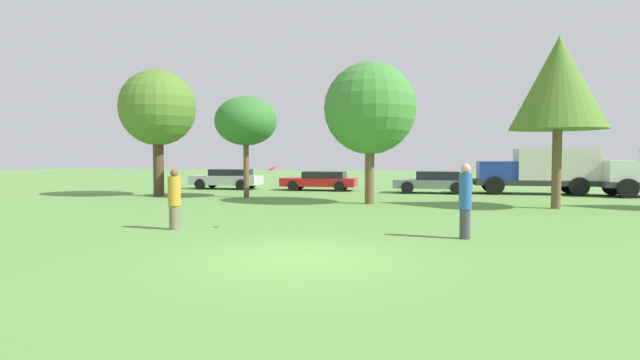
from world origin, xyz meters
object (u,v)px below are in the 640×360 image
object	(u,v)px
person_thrower	(174,199)
delivery_truck_blue	(541,169)
tree_1	(246,121)
tree_2	(370,109)
person_catcher	(465,200)
parked_car_red	(320,180)
frisbee	(273,168)
parked_car_grey	(433,182)
tree_3	(559,83)
parked_car_silver	(227,178)
tree_0	(158,109)

from	to	relation	value
person_thrower	delivery_truck_blue	distance (m)	20.61
tree_1	tree_2	world-z (taller)	tree_2
person_catcher	parked_car_red	bearing A→B (deg)	-66.88
frisbee	parked_car_grey	bearing A→B (deg)	74.96
person_thrower	tree_1	distance (m)	11.08
person_catcher	tree_3	xyz separation A→B (m)	(3.80, 8.26, 3.93)
person_catcher	parked_car_red	xyz separation A→B (m)	(-7.69, 15.97, -0.36)
person_catcher	parked_car_grey	distance (m)	15.36
person_catcher	tree_2	size ratio (longest dim) A/B	0.31
frisbee	parked_car_red	bearing A→B (deg)	99.23
parked_car_red	parked_car_grey	size ratio (longest dim) A/B	1.07
tree_3	parked_car_silver	world-z (taller)	tree_3
parked_car_red	parked_car_silver	bearing A→B (deg)	-0.34
parked_car_grey	frisbee	bearing A→B (deg)	73.10
parked_car_red	delivery_truck_blue	bearing A→B (deg)	178.27
person_thrower	parked_car_silver	distance (m)	17.19
tree_0	delivery_truck_blue	xyz separation A→B (m)	(19.43, 6.18, -3.15)
person_thrower	parked_car_silver	world-z (taller)	person_thrower
person_catcher	tree_2	distance (m)	9.68
person_catcher	parked_car_silver	xyz separation A→B (m)	(-13.70, 15.81, -0.31)
tree_2	parked_car_silver	size ratio (longest dim) A/B	1.39
parked_car_red	person_catcher	bearing A→B (deg)	113.85
parked_car_grey	tree_1	bearing A→B (deg)	28.18
parked_car_red	tree_0	bearing A→B (deg)	39.15
parked_car_grey	person_thrower	bearing A→B (deg)	64.57
parked_car_silver	parked_car_grey	bearing A→B (deg)	175.93
parked_car_red	parked_car_grey	xyz separation A→B (m)	(6.66, -0.65, 0.03)
tree_3	person_catcher	bearing A→B (deg)	-114.72
person_catcher	delivery_truck_blue	size ratio (longest dim) A/B	0.28
tree_0	person_thrower	bearing A→B (deg)	-55.85
tree_1	tree_3	xyz separation A→B (m)	(13.85, -1.85, 1.11)
person_catcher	tree_1	xyz separation A→B (m)	(-10.05, 10.11, 2.81)
tree_2	parked_car_silver	bearing A→B (deg)	143.75
person_thrower	parked_car_red	size ratio (longest dim) A/B	0.37
tree_0	delivery_truck_blue	world-z (taller)	tree_0
parked_car_red	tree_3	bearing A→B (deg)	144.28
person_thrower	tree_3	bearing A→B (deg)	33.84
tree_2	frisbee	bearing A→B (deg)	-100.20
tree_3	tree_2	bearing A→B (deg)	178.76
parked_car_grey	delivery_truck_blue	size ratio (longest dim) A/B	0.64
person_thrower	delivery_truck_blue	xyz separation A→B (m)	(12.53, 16.35, 0.50)
parked_car_silver	tree_3	bearing A→B (deg)	154.80
person_catcher	parked_car_silver	size ratio (longest dim) A/B	0.43
person_thrower	delivery_truck_blue	size ratio (longest dim) A/B	0.26
frisbee	parked_car_grey	size ratio (longest dim) A/B	0.06
person_catcher	frisbee	xyz separation A→B (m)	(-5.11, 0.12, 0.75)
parked_car_silver	parked_car_red	world-z (taller)	parked_car_silver
tree_0	tree_3	xyz separation A→B (m)	(18.57, -1.56, 0.40)
person_catcher	tree_3	size ratio (longest dim) A/B	0.28
person_catcher	tree_3	world-z (taller)	tree_3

